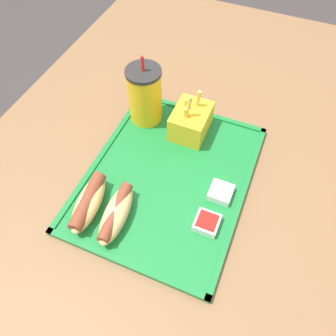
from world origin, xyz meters
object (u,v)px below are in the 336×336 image
Objects in this scene: hot_dog_near at (116,213)px; hot_dog_far at (88,203)px; soda_cup at (145,95)px; sauce_cup_mayo at (221,192)px; sauce_cup_ketchup at (207,223)px; fries_carton at (191,121)px.

hot_dog_far is at bearing 90.00° from hot_dog_near.
soda_cup is 3.75× the size of sauce_cup_mayo.
sauce_cup_ketchup is (-0.22, -0.23, -0.06)m from soda_cup.
fries_carton is 2.58× the size of sauce_cup_ketchup.
hot_dog_far is 2.98× the size of sauce_cup_mayo.
sauce_cup_mayo is (0.13, -0.17, -0.01)m from hot_dog_near.
hot_dog_near is 0.28m from fries_carton.
hot_dog_far is 2.98× the size of sauce_cup_ketchup.
sauce_cup_mayo is at bearing -121.45° from soda_cup.
fries_carton is at bearing -10.65° from hot_dog_near.
sauce_cup_mayo is (0.13, -0.23, -0.01)m from hot_dog_far.
hot_dog_near is at bearing -90.00° from hot_dog_far.
soda_cup is 1.27× the size of hot_dog_near.
hot_dog_near is 2.96× the size of sauce_cup_ketchup.
fries_carton is (-0.00, -0.12, -0.04)m from soda_cup.
sauce_cup_mayo is at bearing -52.44° from hot_dog_near.
fries_carton is 0.19m from sauce_cup_mayo.
soda_cup is 1.26× the size of hot_dog_far.
sauce_cup_mayo is (-0.15, -0.24, -0.06)m from soda_cup.
hot_dog_near is 2.96× the size of sauce_cup_mayo.
fries_carton is (0.28, -0.11, 0.01)m from hot_dog_far.
soda_cup is at bearing 46.36° from sauce_cup_ketchup.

